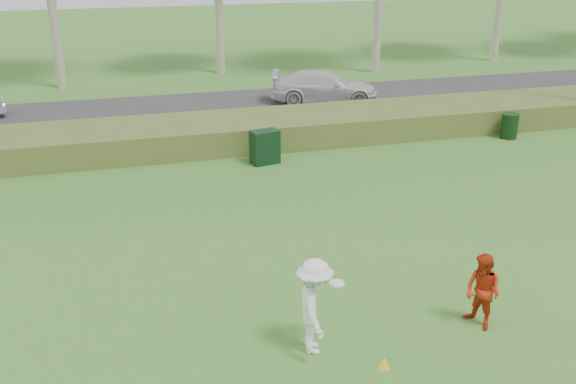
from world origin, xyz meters
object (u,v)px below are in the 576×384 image
object	(u,v)px
cone_yellow	(384,362)
utility_cabinet	(265,147)
trash_bin	(509,126)
car_right	(324,87)
player_white	(314,306)
player_red	(482,292)

from	to	relation	value
cone_yellow	utility_cabinet	size ratio (longest dim) A/B	0.21
trash_bin	utility_cabinet	bearing A→B (deg)	-178.10
cone_yellow	car_right	distance (m)	18.51
player_white	utility_cabinet	distance (m)	10.13
player_white	player_red	xyz separation A→B (m)	(3.23, -0.12, -0.15)
player_white	trash_bin	size ratio (longest dim) A/B	1.98
cone_yellow	utility_cabinet	distance (m)	10.85
cone_yellow	car_right	bearing A→B (deg)	74.64
player_white	utility_cabinet	xyz separation A→B (m)	(1.54, 10.01, -0.35)
player_red	car_right	size ratio (longest dim) A/B	0.32
player_red	cone_yellow	size ratio (longest dim) A/B	6.57
player_red	trash_bin	distance (m)	12.84
utility_cabinet	trash_bin	world-z (taller)	utility_cabinet
player_red	cone_yellow	distance (m)	2.42
cone_yellow	car_right	size ratio (longest dim) A/B	0.05
cone_yellow	utility_cabinet	world-z (taller)	utility_cabinet
player_red	trash_bin	world-z (taller)	player_red
utility_cabinet	car_right	distance (m)	8.26
player_white	car_right	xyz separation A→B (m)	(5.90, 17.02, -0.16)
player_red	car_right	world-z (taller)	player_red
player_red	car_right	distance (m)	17.35
player_red	cone_yellow	world-z (taller)	player_red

